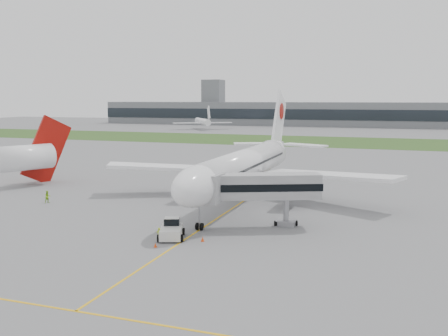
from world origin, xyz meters
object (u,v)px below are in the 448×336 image
(airliner, at_px, (246,164))
(jet_bridge, at_px, (256,187))
(pushback_tug, at_px, (171,229))
(neighbor_aircraft, at_px, (28,157))
(ground_crew_near, at_px, (159,234))

(airliner, distance_m, jet_bridge, 17.74)
(airliner, bearing_deg, pushback_tug, -94.20)
(airliner, xyz_separation_m, jet_bridge, (6.21, -16.61, -0.51))
(jet_bridge, height_order, neighbor_aircraft, neighbor_aircraft)
(pushback_tug, xyz_separation_m, jet_bridge, (7.98, 7.50, 4.15))
(airliner, xyz_separation_m, neighbor_aircraft, (-41.67, -0.87, -0.26))
(jet_bridge, height_order, ground_crew_near, jet_bridge)
(jet_bridge, bearing_deg, pushback_tug, -159.75)
(pushback_tug, xyz_separation_m, neighbor_aircraft, (-39.90, 23.24, 4.39))
(airliner, xyz_separation_m, pushback_tug, (-1.77, -24.11, -4.65))
(airliner, bearing_deg, neighbor_aircraft, -178.80)
(jet_bridge, xyz_separation_m, neighbor_aircraft, (-47.88, 15.74, 0.25))
(airliner, bearing_deg, jet_bridge, -69.50)
(ground_crew_near, bearing_deg, pushback_tug, -149.82)
(pushback_tug, xyz_separation_m, ground_crew_near, (-0.72, -1.75, -0.22))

